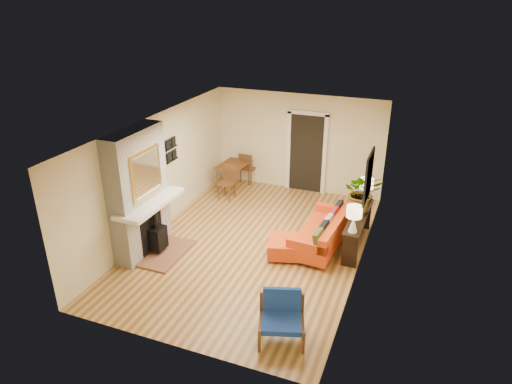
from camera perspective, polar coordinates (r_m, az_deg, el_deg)
room_shell at (r=11.42m, az=7.31°, el=4.62°), size 6.50×6.50×6.50m
fireplace at (r=9.35m, az=-14.24°, el=-0.47°), size 1.09×1.68×2.60m
sofa at (r=9.70m, az=8.53°, el=-5.04°), size 0.97×1.98×0.76m
ottoman at (r=9.36m, az=3.82°, el=-6.79°), size 0.90×0.90×0.37m
blue_chair at (r=7.33m, az=3.24°, el=-14.96°), size 0.88×0.87×0.74m
dining_table at (r=12.24m, az=-2.57°, el=2.83°), size 0.78×1.66×0.88m
console_table at (r=9.73m, az=12.66°, el=-3.65°), size 0.34×1.85×0.72m
lamp_near at (r=8.86m, az=12.15°, el=-2.95°), size 0.30×0.30×0.54m
lamp_far at (r=10.19m, az=13.61°, el=0.59°), size 0.30×0.30×0.54m
houseplant at (r=9.71m, az=13.15°, el=-0.04°), size 0.93×0.86×0.85m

